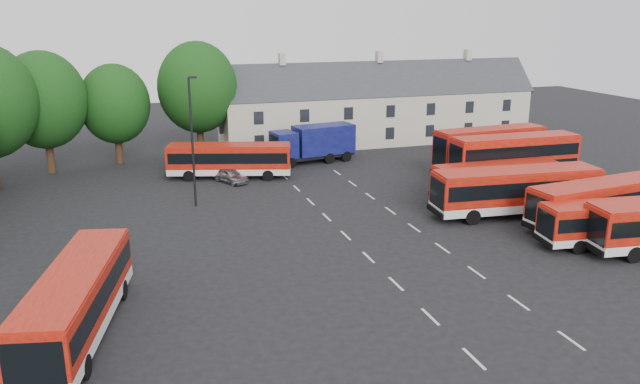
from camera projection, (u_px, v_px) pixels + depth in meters
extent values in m
plane|color=black|center=(357.00, 246.00, 39.44)|extent=(140.00, 140.00, 0.00)
cube|color=beige|center=(474.00, 359.00, 26.64)|extent=(0.15, 1.80, 0.01)
cube|color=beige|center=(430.00, 317.00, 30.30)|extent=(0.15, 1.80, 0.01)
cube|color=beige|center=(396.00, 284.00, 33.95)|extent=(0.15, 1.80, 0.01)
cube|color=beige|center=(368.00, 257.00, 37.61)|extent=(0.15, 1.80, 0.01)
cube|color=beige|center=(346.00, 235.00, 41.27)|extent=(0.15, 1.80, 0.01)
cube|color=beige|center=(327.00, 217.00, 44.93)|extent=(0.15, 1.80, 0.01)
cube|color=beige|center=(311.00, 202.00, 48.58)|extent=(0.15, 1.80, 0.01)
cube|color=beige|center=(297.00, 188.00, 52.24)|extent=(0.15, 1.80, 0.01)
cube|color=beige|center=(285.00, 177.00, 55.90)|extent=(0.15, 1.80, 0.01)
cube|color=beige|center=(571.00, 341.00, 28.10)|extent=(0.15, 1.80, 0.01)
cube|color=beige|center=(518.00, 303.00, 31.76)|extent=(0.15, 1.80, 0.01)
cube|color=beige|center=(477.00, 272.00, 35.42)|extent=(0.15, 1.80, 0.01)
cube|color=beige|center=(442.00, 248.00, 39.08)|extent=(0.15, 1.80, 0.01)
cube|color=beige|center=(414.00, 228.00, 42.73)|extent=(0.15, 1.80, 0.01)
cube|color=beige|center=(390.00, 211.00, 46.39)|extent=(0.15, 1.80, 0.01)
cube|color=beige|center=(370.00, 196.00, 50.05)|extent=(0.15, 1.80, 0.01)
cube|color=beige|center=(352.00, 183.00, 53.71)|extent=(0.15, 1.80, 0.01)
cube|color=beige|center=(337.00, 173.00, 57.37)|extent=(0.15, 1.80, 0.01)
cylinder|color=black|center=(50.00, 151.00, 56.79)|extent=(0.70, 0.70, 4.02)
ellipsoid|color=#163C10|center=(43.00, 100.00, 55.49)|extent=(7.59, 7.59, 8.73)
cylinder|color=black|center=(119.00, 146.00, 60.45)|extent=(0.70, 0.70, 3.50)
ellipsoid|color=#163C10|center=(115.00, 104.00, 59.32)|extent=(6.60, 6.60, 7.59)
cylinder|color=black|center=(200.00, 135.00, 63.61)|extent=(0.70, 0.70, 4.20)
ellipsoid|color=#163C10|center=(198.00, 87.00, 62.25)|extent=(7.92, 7.92, 9.11)
cube|color=beige|center=(378.00, 118.00, 70.21)|extent=(35.00, 7.00, 5.50)
cube|color=#2D3035|center=(378.00, 93.00, 69.44)|extent=(35.70, 7.13, 7.13)
cube|color=beige|center=(282.00, 59.00, 65.11)|extent=(0.60, 0.90, 1.20)
cube|color=beige|center=(379.00, 57.00, 68.34)|extent=(0.60, 0.90, 1.20)
cube|color=beige|center=(467.00, 55.00, 71.56)|extent=(0.60, 0.90, 1.20)
cylinder|color=black|center=(634.00, 254.00, 36.69)|extent=(1.05, 0.41, 1.03)
cube|color=silver|center=(616.00, 234.00, 39.49)|extent=(10.18, 3.49, 0.50)
cube|color=#A5180A|center=(618.00, 217.00, 39.17)|extent=(10.18, 3.49, 1.77)
cube|color=black|center=(618.00, 216.00, 39.16)|extent=(9.79, 3.50, 0.86)
cube|color=#A5180A|center=(620.00, 203.00, 38.92)|extent=(9.97, 3.38, 0.11)
cylinder|color=black|center=(579.00, 247.00, 38.03)|extent=(0.93, 0.36, 0.91)
cube|color=silver|center=(599.00, 215.00, 42.86)|extent=(11.40, 3.76, 0.56)
cube|color=#A5180A|center=(601.00, 198.00, 42.51)|extent=(11.40, 3.76, 1.98)
cube|color=black|center=(601.00, 197.00, 42.49)|extent=(10.96, 3.77, 0.97)
cube|color=#A5180A|center=(603.00, 183.00, 42.22)|extent=(11.17, 3.63, 0.12)
cylinder|color=black|center=(572.00, 231.00, 40.53)|extent=(1.04, 0.39, 1.02)
cylinder|color=black|center=(622.00, 208.00, 45.35)|extent=(1.04, 0.39, 1.02)
cube|color=silver|center=(515.00, 204.00, 45.15)|extent=(12.40, 3.84, 0.61)
cube|color=#A5180A|center=(516.00, 186.00, 44.76)|extent=(12.40, 3.84, 2.16)
cube|color=black|center=(517.00, 185.00, 44.74)|extent=(11.92, 3.86, 1.05)
cube|color=#A5180A|center=(518.00, 170.00, 44.44)|extent=(12.15, 3.71, 0.13)
cylinder|color=black|center=(473.00, 217.00, 43.23)|extent=(1.13, 0.41, 1.11)
cylinder|color=black|center=(553.00, 200.00, 47.23)|extent=(1.13, 0.41, 1.11)
cube|color=silver|center=(495.00, 190.00, 49.06)|extent=(10.27, 2.53, 0.51)
cube|color=#A5180A|center=(496.00, 176.00, 48.74)|extent=(10.27, 2.53, 1.81)
cube|color=black|center=(496.00, 176.00, 48.72)|extent=(9.86, 2.57, 0.88)
cube|color=#A5180A|center=(497.00, 164.00, 48.47)|extent=(10.06, 2.43, 0.11)
cylinder|color=black|center=(464.00, 201.00, 47.27)|extent=(0.93, 0.28, 0.93)
cylinder|color=black|center=(523.00, 187.00, 51.00)|extent=(0.93, 0.28, 0.93)
cube|color=silver|center=(512.00, 179.00, 52.22)|extent=(10.94, 2.77, 0.54)
cube|color=#A5180A|center=(514.00, 157.00, 51.68)|extent=(10.94, 2.77, 3.31)
cube|color=black|center=(514.00, 164.00, 51.86)|extent=(10.51, 2.81, 0.94)
cube|color=#A5180A|center=(516.00, 136.00, 51.21)|extent=(10.72, 2.66, 0.12)
cylinder|color=black|center=(482.00, 189.00, 50.33)|extent=(1.00, 0.30, 0.99)
cylinder|color=black|center=(540.00, 176.00, 54.26)|extent=(1.00, 0.30, 0.99)
cube|color=black|center=(515.00, 149.00, 51.50)|extent=(10.51, 2.81, 0.94)
cube|color=silver|center=(488.00, 167.00, 56.40)|extent=(10.61, 3.14, 0.52)
cube|color=#A5180A|center=(489.00, 147.00, 55.88)|extent=(10.61, 3.14, 3.19)
cube|color=black|center=(489.00, 154.00, 56.05)|extent=(10.20, 3.17, 0.90)
cube|color=#A5180A|center=(491.00, 129.00, 55.42)|extent=(10.40, 3.03, 0.11)
cylinder|color=black|center=(463.00, 176.00, 54.31)|extent=(0.97, 0.34, 0.95)
cylinder|color=black|center=(510.00, 164.00, 58.63)|extent=(0.97, 0.34, 0.95)
cube|color=black|center=(490.00, 140.00, 55.71)|extent=(10.20, 3.17, 0.90)
cube|color=silver|center=(79.00, 319.00, 28.36)|extent=(4.95, 11.62, 0.57)
cube|color=#A5180A|center=(76.00, 294.00, 28.00)|extent=(4.95, 11.62, 2.01)
cube|color=black|center=(76.00, 293.00, 27.99)|extent=(4.91, 11.19, 0.98)
cube|color=#A5180A|center=(74.00, 272.00, 27.71)|extent=(4.80, 11.37, 0.12)
cylinder|color=black|center=(85.00, 367.00, 25.08)|extent=(0.50, 1.07, 1.03)
cylinder|color=black|center=(76.00, 292.00, 31.80)|extent=(0.50, 1.07, 1.03)
cube|color=silver|center=(230.00, 170.00, 55.36)|extent=(11.02, 5.41, 0.54)
cube|color=#A5180A|center=(229.00, 156.00, 55.02)|extent=(11.02, 5.41, 1.91)
cube|color=black|center=(229.00, 156.00, 55.00)|extent=(10.62, 5.34, 0.93)
cube|color=#A5180A|center=(229.00, 145.00, 54.74)|extent=(10.78, 5.26, 0.12)
cylinder|color=black|center=(189.00, 176.00, 54.30)|extent=(1.02, 0.54, 0.98)
cylinder|color=black|center=(269.00, 169.00, 56.57)|extent=(1.02, 0.54, 0.98)
cube|color=black|center=(313.00, 156.00, 61.08)|extent=(8.47, 3.49, 0.31)
cube|color=#0E1254|center=(284.00, 145.00, 59.35)|extent=(2.44, 2.87, 2.47)
cube|color=black|center=(274.00, 142.00, 58.82)|extent=(0.46, 2.17, 1.23)
cube|color=#0E1254|center=(324.00, 139.00, 61.17)|extent=(6.20, 3.49, 2.77)
cylinder|color=black|center=(291.00, 163.00, 58.87)|extent=(1.06, 0.45, 1.03)
cylinder|color=black|center=(335.00, 152.00, 63.49)|extent=(1.06, 0.45, 1.03)
imported|color=#9B9EA2|center=(230.00, 175.00, 53.92)|extent=(3.03, 3.89, 1.24)
cylinder|color=black|center=(192.00, 144.00, 46.20)|extent=(0.17, 0.17, 9.70)
cube|color=black|center=(192.00, 77.00, 44.97)|extent=(0.61, 0.32, 0.17)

